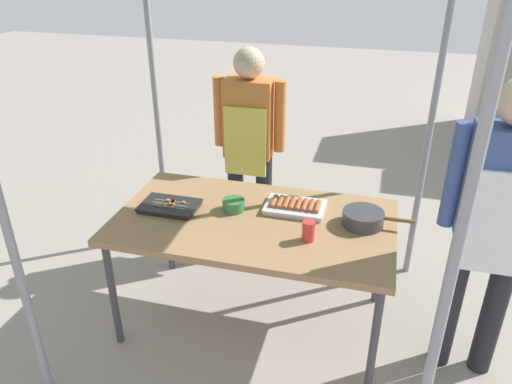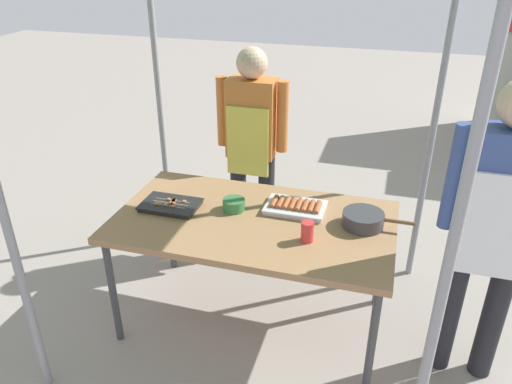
% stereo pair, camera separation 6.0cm
% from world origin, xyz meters
% --- Properties ---
extents(ground_plane, '(18.00, 18.00, 0.00)m').
position_xyz_m(ground_plane, '(0.00, 0.00, 0.00)').
color(ground_plane, gray).
extents(stall_table, '(1.60, 0.90, 0.75)m').
position_xyz_m(stall_table, '(0.00, 0.00, 0.70)').
color(stall_table, '#9E724C').
rests_on(stall_table, ground).
extents(tray_grilled_sausages, '(0.35, 0.24, 0.05)m').
position_xyz_m(tray_grilled_sausages, '(0.21, 0.17, 0.77)').
color(tray_grilled_sausages, silver).
rests_on(tray_grilled_sausages, stall_table).
extents(tray_meat_skewers, '(0.34, 0.23, 0.04)m').
position_xyz_m(tray_meat_skewers, '(-0.52, -0.01, 0.77)').
color(tray_meat_skewers, black).
rests_on(tray_meat_skewers, stall_table).
extents(cooking_wok, '(0.39, 0.23, 0.08)m').
position_xyz_m(cooking_wok, '(0.61, 0.10, 0.80)').
color(cooking_wok, '#38383A').
rests_on(cooking_wok, stall_table).
extents(condiment_bowl, '(0.13, 0.13, 0.07)m').
position_xyz_m(condiment_bowl, '(-0.14, 0.07, 0.78)').
color(condiment_bowl, '#33723F').
rests_on(condiment_bowl, stall_table).
extents(drink_cup_near_edge, '(0.07, 0.07, 0.11)m').
position_xyz_m(drink_cup_near_edge, '(0.34, -0.14, 0.81)').
color(drink_cup_near_edge, red).
rests_on(drink_cup_near_edge, stall_table).
extents(vendor_woman, '(0.52, 0.23, 1.55)m').
position_xyz_m(vendor_woman, '(-0.26, 0.82, 0.92)').
color(vendor_woman, black).
rests_on(vendor_woman, ground).
extents(customer_nearby, '(0.52, 0.23, 1.67)m').
position_xyz_m(customer_nearby, '(1.23, -0.05, 1.00)').
color(customer_nearby, black).
rests_on(customer_nearby, ground).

